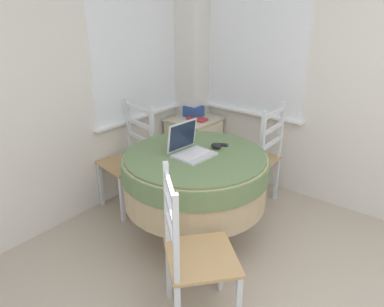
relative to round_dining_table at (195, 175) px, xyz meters
name	(u,v)px	position (x,y,z in m)	size (l,w,h in m)	color
corner_room_shell	(214,80)	(0.37, 0.09, 0.69)	(4.40, 4.56, 2.55)	silver
round_dining_table	(195,175)	(0.00, 0.00, 0.00)	(1.16, 1.16, 0.77)	#4C3D2D
laptop	(190,148)	(-0.03, 0.03, 0.23)	(0.32, 0.30, 0.25)	silver
computer_mouse	(216,146)	(0.20, -0.06, 0.20)	(0.06, 0.09, 0.05)	black
cell_phone	(221,145)	(0.28, -0.05, 0.18)	(0.10, 0.13, 0.01)	black
dining_chair_near_back_window	(130,160)	(0.06, 0.83, -0.12)	(0.48, 0.50, 1.01)	tan
dining_chair_near_right_window	(257,158)	(0.83, -0.10, -0.12)	(0.45, 0.43, 1.01)	tan
dining_chair_camera_near	(194,255)	(-0.67, -0.51, -0.12)	(0.60, 0.60, 1.01)	tan
corner_cabinet	(194,146)	(1.01, 0.80, -0.26)	(0.50, 0.50, 0.65)	beige
storage_box	(194,111)	(1.06, 0.85, 0.12)	(0.16, 0.19, 0.12)	#2D4C93
book_on_cabinet	(197,119)	(0.98, 0.74, 0.07)	(0.12, 0.22, 0.02)	#BC3338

